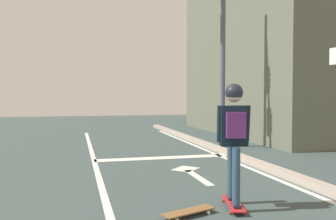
{
  "coord_description": "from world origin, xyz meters",
  "views": [
    {
      "loc": [
        -0.86,
        -0.09,
        1.6
      ],
      "look_at": [
        0.96,
        6.99,
        1.32
      ],
      "focal_mm": 38.39,
      "sensor_mm": 36.0,
      "label": 1
    }
  ],
  "objects_px": {
    "spare_skateboard": "(189,212)",
    "skater": "(234,127)",
    "traffic_signal_mast": "(195,20)",
    "skateboard": "(233,203)"
  },
  "relations": [
    {
      "from": "spare_skateboard",
      "to": "skater",
      "type": "bearing_deg",
      "value": 13.32
    },
    {
      "from": "spare_skateboard",
      "to": "traffic_signal_mast",
      "type": "relative_size",
      "value": 0.14
    },
    {
      "from": "spare_skateboard",
      "to": "skateboard",
      "type": "bearing_deg",
      "value": 14.39
    },
    {
      "from": "skateboard",
      "to": "spare_skateboard",
      "type": "bearing_deg",
      "value": -165.61
    },
    {
      "from": "skater",
      "to": "spare_skateboard",
      "type": "xyz_separation_m",
      "value": [
        -0.73,
        -0.17,
        -1.1
      ]
    },
    {
      "from": "skateboard",
      "to": "spare_skateboard",
      "type": "relative_size",
      "value": 1.08
    },
    {
      "from": "skater",
      "to": "traffic_signal_mast",
      "type": "xyz_separation_m",
      "value": [
        1.4,
        5.84,
        2.77
      ]
    },
    {
      "from": "spare_skateboard",
      "to": "traffic_signal_mast",
      "type": "distance_m",
      "value": 7.46
    },
    {
      "from": "skateboard",
      "to": "spare_skateboard",
      "type": "height_order",
      "value": "same"
    },
    {
      "from": "skateboard",
      "to": "skater",
      "type": "xyz_separation_m",
      "value": [
        -0.0,
        -0.02,
        1.1
      ]
    }
  ]
}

